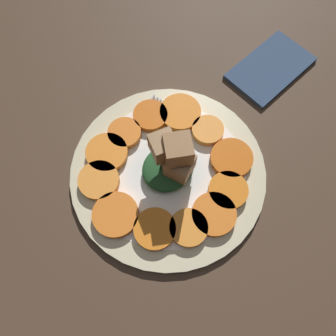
{
  "coord_description": "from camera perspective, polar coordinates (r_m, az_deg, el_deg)",
  "views": [
    {
      "loc": [
        12.84,
        13.66,
        50.42
      ],
      "look_at": [
        0.0,
        0.0,
        4.1
      ],
      "focal_mm": 35.0,
      "sensor_mm": 36.0,
      "label": 1
    }
  ],
  "objects": [
    {
      "name": "carrot_slice_6",
      "position": [
        0.49,
        -8.78,
        -8.41
      ],
      "size": [
        6.79,
        6.79,
        1.14
      ],
      "primitive_type": "cylinder",
      "color": "orange",
      "rests_on": "plate"
    },
    {
      "name": "carrot_slice_8",
      "position": [
        0.48,
        3.6,
        -10.36
      ],
      "size": [
        5.58,
        5.58,
        1.14
      ],
      "primitive_type": "cylinder",
      "color": "orange",
      "rests_on": "plate"
    },
    {
      "name": "carrot_slice_11",
      "position": [
        0.52,
        10.98,
        1.66
      ],
      "size": [
        6.63,
        6.63,
        1.14
      ],
      "primitive_type": "cylinder",
      "color": "#D45F13",
      "rests_on": "plate"
    },
    {
      "name": "carrot_slice_7",
      "position": [
        0.48,
        -2.32,
        -10.56
      ],
      "size": [
        6.12,
        6.12,
        1.14
      ],
      "primitive_type": "cylinder",
      "color": "orange",
      "rests_on": "plate"
    },
    {
      "name": "fork",
      "position": [
        0.53,
        -6.51,
        5.34
      ],
      "size": [
        18.24,
        6.54,
        0.4
      ],
      "rotation": [
        0.0,
        0.0,
        0.27
      ],
      "color": "#B2B2B7",
      "rests_on": "plate"
    },
    {
      "name": "carrot_slice_5",
      "position": [
        0.51,
        -11.93,
        -2.13
      ],
      "size": [
        6.24,
        6.24,
        1.14
      ],
      "primitive_type": "cylinder",
      "color": "orange",
      "rests_on": "plate"
    },
    {
      "name": "table_slab",
      "position": [
        0.53,
        0.0,
        -1.26
      ],
      "size": [
        120.0,
        120.0,
        2.0
      ],
      "primitive_type": "cube",
      "color": "#4C3828",
      "rests_on": "ground"
    },
    {
      "name": "plate",
      "position": [
        0.51,
        0.0,
        -0.66
      ],
      "size": [
        30.57,
        30.57,
        1.05
      ],
      "color": "beige",
      "rests_on": "table_slab"
    },
    {
      "name": "carrot_slice_1",
      "position": [
        0.55,
        2.15,
        9.62
      ],
      "size": [
        6.83,
        6.83,
        1.14
      ],
      "primitive_type": "cylinder",
      "color": "orange",
      "rests_on": "plate"
    },
    {
      "name": "center_pile",
      "position": [
        0.47,
        0.61,
        1.18
      ],
      "size": [
        8.28,
        7.76,
        9.59
      ],
      "color": "#235128",
      "rests_on": "plate"
    },
    {
      "name": "carrot_slice_3",
      "position": [
        0.53,
        -7.57,
        6.04
      ],
      "size": [
        5.38,
        5.38,
        1.14
      ],
      "primitive_type": "cylinder",
      "color": "orange",
      "rests_on": "plate"
    },
    {
      "name": "carrot_slice_9",
      "position": [
        0.49,
        7.69,
        -8.27
      ],
      "size": [
        6.56,
        6.56,
        1.14
      ],
      "primitive_type": "cylinder",
      "color": "orange",
      "rests_on": "plate"
    },
    {
      "name": "carrot_slice_0",
      "position": [
        0.54,
        6.93,
        6.54
      ],
      "size": [
        5.18,
        5.18,
        1.14
      ],
      "primitive_type": "cylinder",
      "color": "#F99338",
      "rests_on": "plate"
    },
    {
      "name": "carrot_slice_4",
      "position": [
        0.52,
        -10.58,
        2.62
      ],
      "size": [
        6.59,
        6.59,
        1.14
      ],
      "primitive_type": "cylinder",
      "color": "orange",
      "rests_on": "plate"
    },
    {
      "name": "napkin",
      "position": [
        0.65,
        17.41,
        16.28
      ],
      "size": [
        15.25,
        9.15,
        0.8
      ],
      "color": "#334766",
      "rests_on": "table_slab"
    },
    {
      "name": "carrot_slice_10",
      "position": [
        0.5,
        10.41,
        -3.87
      ],
      "size": [
        5.95,
        5.95,
        1.14
      ],
      "primitive_type": "cylinder",
      "color": "orange",
      "rests_on": "plate"
    },
    {
      "name": "carrot_slice_2",
      "position": [
        0.55,
        -3.08,
        9.07
      ],
      "size": [
        5.71,
        5.71,
        1.14
      ],
      "primitive_type": "cylinder",
      "color": "#D66114",
      "rests_on": "plate"
    }
  ]
}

